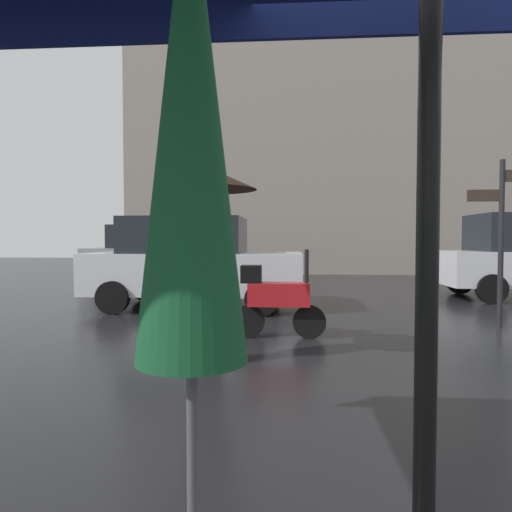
# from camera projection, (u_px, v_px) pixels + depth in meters

# --- Properties ---
(ground_plane) EXTENTS (60.00, 60.00, 0.00)m
(ground_plane) POSITION_uv_depth(u_px,v_px,m) (476.00, 480.00, 2.52)
(ground_plane) COLOR black
(folded_patio_umbrella_near) EXTENTS (0.40, 0.40, 2.56)m
(folded_patio_umbrella_near) POSITION_uv_depth(u_px,v_px,m) (191.00, 134.00, 1.37)
(folded_patio_umbrella_near) COLOR black
(folded_patio_umbrella_near) RESTS_ON ground
(pedestrian_with_umbrella) EXTENTS (1.06, 1.06, 2.15)m
(pedestrian_with_umbrella) POSITION_uv_depth(u_px,v_px,m) (209.00, 211.00, 4.84)
(pedestrian_with_umbrella) COLOR black
(pedestrian_with_umbrella) RESTS_ON ground
(parked_scooter) EXTENTS (1.31, 0.32, 1.23)m
(parked_scooter) POSITION_uv_depth(u_px,v_px,m) (276.00, 298.00, 6.15)
(parked_scooter) COLOR black
(parked_scooter) RESTS_ON ground
(parked_car_right) EXTENTS (4.21, 2.03, 1.81)m
(parked_car_right) POSITION_uv_depth(u_px,v_px,m) (193.00, 262.00, 8.93)
(parked_car_right) COLOR silver
(parked_car_right) RESTS_ON ground
(parked_car_distant) EXTENTS (4.50, 1.86, 1.81)m
(parked_car_distant) POSITION_uv_depth(u_px,v_px,m) (160.00, 254.00, 13.53)
(parked_car_distant) COLOR gray
(parked_car_distant) RESTS_ON ground
(street_signpost) EXTENTS (1.08, 0.08, 2.60)m
(street_signpost) POSITION_uv_depth(u_px,v_px,m) (502.00, 225.00, 6.83)
(street_signpost) COLOR black
(street_signpost) RESTS_ON ground
(building_block) EXTENTS (15.34, 2.69, 14.89)m
(building_block) POSITION_uv_depth(u_px,v_px,m) (314.00, 94.00, 18.42)
(building_block) COLOR gray
(building_block) RESTS_ON ground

